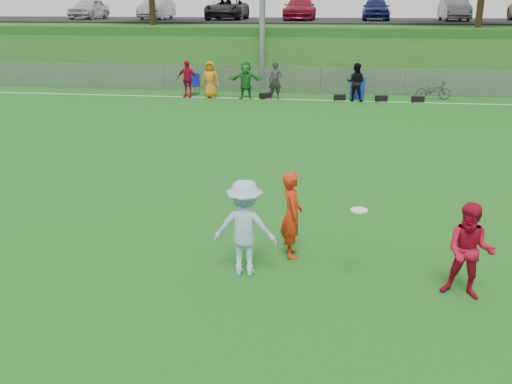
% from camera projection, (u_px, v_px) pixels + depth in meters
% --- Properties ---
extents(ground, '(120.00, 120.00, 0.00)m').
position_uv_depth(ground, '(267.00, 281.00, 9.21)').
color(ground, '#125617').
rests_on(ground, ground).
extents(sideline_far, '(60.00, 0.10, 0.01)m').
position_uv_depth(sideline_far, '(318.00, 100.00, 26.08)').
color(sideline_far, white).
rests_on(sideline_far, ground).
extents(fence, '(58.00, 0.06, 1.30)m').
position_uv_depth(fence, '(321.00, 80.00, 27.75)').
color(fence, gray).
rests_on(fence, ground).
extents(berm, '(120.00, 18.00, 3.00)m').
position_uv_depth(berm, '(328.00, 46.00, 37.80)').
color(berm, '#1F4814').
rests_on(berm, ground).
extents(parking_lot, '(120.00, 12.00, 0.10)m').
position_uv_depth(parking_lot, '(330.00, 21.00, 39.18)').
color(parking_lot, black).
rests_on(parking_lot, berm).
extents(car_row, '(32.04, 5.18, 1.44)m').
position_uv_depth(car_row, '(312.00, 9.00, 38.17)').
color(car_row, silver).
rests_on(car_row, parking_lot).
extents(spectator_row, '(8.79, 0.79, 1.69)m').
position_uv_depth(spectator_row, '(255.00, 80.00, 26.23)').
color(spectator_row, '#AD0C24').
rests_on(spectator_row, ground).
extents(gear_bags, '(7.48, 0.53, 0.26)m').
position_uv_depth(gear_bags, '(350.00, 98.00, 25.93)').
color(gear_bags, black).
rests_on(gear_bags, ground).
extents(player_red_left, '(0.48, 0.63, 1.54)m').
position_uv_depth(player_red_left, '(292.00, 215.00, 9.90)').
color(player_red_left, red).
rests_on(player_red_left, ground).
extents(player_red_center, '(0.86, 0.75, 1.50)m').
position_uv_depth(player_red_center, '(470.00, 251.00, 8.50)').
color(player_red_center, '#AE0C28').
rests_on(player_red_center, ground).
extents(player_blue, '(1.04, 0.60, 1.61)m').
position_uv_depth(player_blue, '(245.00, 228.00, 9.23)').
color(player_blue, '#A1C2E0').
rests_on(player_blue, ground).
extents(frisbee, '(0.27, 0.27, 0.02)m').
position_uv_depth(frisbee, '(359.00, 210.00, 8.70)').
color(frisbee, white).
rests_on(frisbee, ground).
extents(recycling_bin, '(0.80, 0.80, 0.99)m').
position_uv_depth(recycling_bin, '(357.00, 88.00, 26.43)').
color(recycling_bin, '#102BAE').
rests_on(recycling_bin, ground).
extents(camp_chair, '(0.64, 0.65, 0.99)m').
position_uv_depth(camp_chair, '(193.00, 88.00, 27.63)').
color(camp_chair, '#0D1A92').
rests_on(camp_chair, ground).
extents(bicycle, '(1.67, 0.79, 0.84)m').
position_uv_depth(bicycle, '(433.00, 90.00, 26.13)').
color(bicycle, '#2C2D2F').
rests_on(bicycle, ground).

